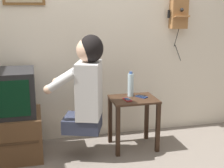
# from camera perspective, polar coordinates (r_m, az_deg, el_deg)

# --- Properties ---
(wall_back) EXTENTS (6.80, 0.05, 2.55)m
(wall_back) POSITION_cam_1_polar(r_m,az_deg,el_deg) (3.50, -5.31, 10.28)
(wall_back) COLOR silver
(wall_back) RESTS_ON ground_plane
(side_table) EXTENTS (0.48, 0.39, 0.56)m
(side_table) POSITION_cam_1_polar(r_m,az_deg,el_deg) (3.35, 3.93, -4.85)
(side_table) COLOR #382316
(side_table) RESTS_ON ground_plane
(person) EXTENTS (0.61, 0.50, 0.95)m
(person) POSITION_cam_1_polar(r_m,az_deg,el_deg) (3.03, -4.67, 0.02)
(person) COLOR #2D3347
(person) RESTS_ON ground_plane
(tv_stand) EXTENTS (0.67, 0.55, 0.45)m
(tv_stand) POSITION_cam_1_polar(r_m,az_deg,el_deg) (3.37, -18.44, -8.95)
(tv_stand) COLOR brown
(tv_stand) RESTS_ON ground_plane
(television) EXTENTS (0.53, 0.48, 0.44)m
(television) POSITION_cam_1_polar(r_m,az_deg,el_deg) (3.23, -18.60, -1.51)
(television) COLOR #232326
(television) RESTS_ON tv_stand
(wall_phone_antique) EXTENTS (0.23, 0.19, 0.78)m
(wall_phone_antique) POSITION_cam_1_polar(r_m,az_deg,el_deg) (3.74, 12.11, 12.74)
(wall_phone_antique) COLOR #9E6B3D
(cell_phone_held) EXTENTS (0.07, 0.13, 0.01)m
(cell_phone_held) POSITION_cam_1_polar(r_m,az_deg,el_deg) (3.24, 2.81, -2.86)
(cell_phone_held) COLOR maroon
(cell_phone_held) RESTS_ON side_table
(cell_phone_spare) EXTENTS (0.12, 0.14, 0.01)m
(cell_phone_spare) POSITION_cam_1_polar(r_m,az_deg,el_deg) (3.35, 5.44, -2.30)
(cell_phone_spare) COLOR navy
(cell_phone_spare) RESTS_ON side_table
(water_bottle) EXTENTS (0.06, 0.06, 0.27)m
(water_bottle) POSITION_cam_1_polar(r_m,az_deg,el_deg) (3.35, 3.43, -0.12)
(water_bottle) COLOR silver
(water_bottle) RESTS_ON side_table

